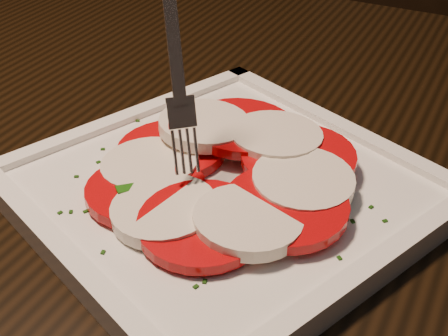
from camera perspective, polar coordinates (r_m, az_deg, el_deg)
name	(u,v)px	position (r m, az deg, el deg)	size (l,w,h in m)	color
table	(249,232)	(0.61, 2.30, -5.86)	(1.20, 0.80, 0.75)	black
chair	(409,48)	(1.33, 16.52, 10.45)	(0.49, 0.49, 0.93)	black
plate	(224,192)	(0.48, 0.00, -2.22)	(0.28, 0.28, 0.01)	white
caprese_salad	(224,172)	(0.47, -0.01, -0.39)	(0.24, 0.21, 0.03)	red
fork	(172,41)	(0.44, -4.80, 11.53)	(0.03, 0.07, 0.17)	white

